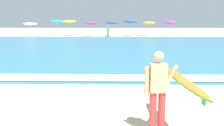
{
  "coord_description": "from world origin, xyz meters",
  "views": [
    {
      "loc": [
        1.88,
        -4.42,
        2.35
      ],
      "look_at": [
        1.69,
        3.76,
        1.1
      ],
      "focal_mm": 45.28,
      "sensor_mm": 36.0,
      "label": 1
    }
  ],
  "objects_px": {
    "beach_umbrella_2": "(69,21)",
    "beach_umbrella_5": "(131,22)",
    "beach_umbrella_6": "(149,23)",
    "beach_umbrella_0": "(30,24)",
    "beach_umbrella_3": "(91,23)",
    "beach_umbrella_7": "(170,23)",
    "beachgoer_near_row_left": "(108,31)",
    "beach_umbrella_1": "(56,22)",
    "beach_umbrella_4": "(112,23)",
    "surfer_with_board": "(170,84)"
  },
  "relations": [
    {
      "from": "beach_umbrella_2",
      "to": "beach_umbrella_5",
      "type": "distance_m",
      "value": 9.22
    },
    {
      "from": "beach_umbrella_5",
      "to": "beach_umbrella_6",
      "type": "relative_size",
      "value": 1.14
    },
    {
      "from": "beach_umbrella_2",
      "to": "beach_umbrella_6",
      "type": "distance_m",
      "value": 11.86
    },
    {
      "from": "beach_umbrella_5",
      "to": "beach_umbrella_6",
      "type": "distance_m",
      "value": 2.77
    },
    {
      "from": "beach_umbrella_0",
      "to": "beach_umbrella_3",
      "type": "height_order",
      "value": "beach_umbrella_3"
    },
    {
      "from": "beach_umbrella_0",
      "to": "beach_umbrella_3",
      "type": "bearing_deg",
      "value": -14.06
    },
    {
      "from": "beach_umbrella_3",
      "to": "beach_umbrella_7",
      "type": "distance_m",
      "value": 12.05
    },
    {
      "from": "beach_umbrella_2",
      "to": "beach_umbrella_7",
      "type": "distance_m",
      "value": 15.24
    },
    {
      "from": "beach_umbrella_0",
      "to": "beach_umbrella_5",
      "type": "relative_size",
      "value": 0.87
    },
    {
      "from": "beach_umbrella_7",
      "to": "beachgoer_near_row_left",
      "type": "relative_size",
      "value": 1.45
    },
    {
      "from": "beach_umbrella_0",
      "to": "beach_umbrella_7",
      "type": "xyz_separation_m",
      "value": [
        21.61,
        -0.5,
        0.21
      ]
    },
    {
      "from": "beach_umbrella_0",
      "to": "beachgoer_near_row_left",
      "type": "xyz_separation_m",
      "value": [
        12.25,
        -3.45,
        -0.92
      ]
    },
    {
      "from": "beach_umbrella_1",
      "to": "beachgoer_near_row_left",
      "type": "height_order",
      "value": "beach_umbrella_1"
    },
    {
      "from": "beach_umbrella_3",
      "to": "beach_umbrella_2",
      "type": "bearing_deg",
      "value": 169.12
    },
    {
      "from": "beach_umbrella_1",
      "to": "beach_umbrella_6",
      "type": "xyz_separation_m",
      "value": [
        13.95,
        -0.64,
        -0.18
      ]
    },
    {
      "from": "beach_umbrella_4",
      "to": "beachgoer_near_row_left",
      "type": "xyz_separation_m",
      "value": [
        -0.6,
        -0.66,
        -1.13
      ]
    },
    {
      "from": "beach_umbrella_0",
      "to": "beach_umbrella_2",
      "type": "bearing_deg",
      "value": -15.66
    },
    {
      "from": "beach_umbrella_4",
      "to": "beach_umbrella_6",
      "type": "distance_m",
      "value": 5.53
    },
    {
      "from": "beach_umbrella_5",
      "to": "beach_umbrella_2",
      "type": "bearing_deg",
      "value": 175.84
    },
    {
      "from": "beach_umbrella_7",
      "to": "beach_umbrella_2",
      "type": "bearing_deg",
      "value": -175.1
    },
    {
      "from": "beach_umbrella_3",
      "to": "surfer_with_board",
      "type": "bearing_deg",
      "value": -81.92
    },
    {
      "from": "surfer_with_board",
      "to": "beach_umbrella_0",
      "type": "bearing_deg",
      "value": 111.11
    },
    {
      "from": "beach_umbrella_0",
      "to": "beach_umbrella_6",
      "type": "relative_size",
      "value": 1.0
    },
    {
      "from": "beach_umbrella_6",
      "to": "beachgoer_near_row_left",
      "type": "distance_m",
      "value": 6.36
    },
    {
      "from": "surfer_with_board",
      "to": "beach_umbrella_7",
      "type": "relative_size",
      "value": 1.31
    },
    {
      "from": "beach_umbrella_4",
      "to": "beach_umbrella_7",
      "type": "height_order",
      "value": "beach_umbrella_7"
    },
    {
      "from": "beach_umbrella_1",
      "to": "beach_umbrella_4",
      "type": "distance_m",
      "value": 8.69
    },
    {
      "from": "beach_umbrella_4",
      "to": "beach_umbrella_6",
      "type": "xyz_separation_m",
      "value": [
        5.43,
        1.06,
        -0.04
      ]
    },
    {
      "from": "surfer_with_board",
      "to": "beach_umbrella_7",
      "type": "xyz_separation_m",
      "value": [
        6.8,
        37.87,
        0.94
      ]
    },
    {
      "from": "beach_umbrella_0",
      "to": "beach_umbrella_7",
      "type": "distance_m",
      "value": 21.61
    },
    {
      "from": "beach_umbrella_0",
      "to": "beach_umbrella_4",
      "type": "xyz_separation_m",
      "value": [
        12.85,
        -2.79,
        0.21
      ]
    },
    {
      "from": "beach_umbrella_3",
      "to": "beach_umbrella_4",
      "type": "bearing_deg",
      "value": -6.51
    },
    {
      "from": "beach_umbrella_5",
      "to": "beachgoer_near_row_left",
      "type": "relative_size",
      "value": 1.57
    },
    {
      "from": "beach_umbrella_2",
      "to": "beach_umbrella_4",
      "type": "bearing_deg",
      "value": -8.76
    },
    {
      "from": "beach_umbrella_0",
      "to": "beachgoer_near_row_left",
      "type": "distance_m",
      "value": 12.76
    },
    {
      "from": "beach_umbrella_0",
      "to": "beach_umbrella_3",
      "type": "xyz_separation_m",
      "value": [
        9.71,
        -2.43,
        0.11
      ]
    },
    {
      "from": "beach_umbrella_6",
      "to": "beach_umbrella_7",
      "type": "bearing_deg",
      "value": 20.35
    },
    {
      "from": "beachgoer_near_row_left",
      "to": "beach_umbrella_2",
      "type": "bearing_deg",
      "value": 164.21
    },
    {
      "from": "beach_umbrella_1",
      "to": "beach_umbrella_0",
      "type": "bearing_deg",
      "value": 165.9
    },
    {
      "from": "surfer_with_board",
      "to": "beach_umbrella_7",
      "type": "distance_m",
      "value": 38.49
    },
    {
      "from": "beach_umbrella_3",
      "to": "beach_umbrella_5",
      "type": "height_order",
      "value": "beach_umbrella_5"
    },
    {
      "from": "surfer_with_board",
      "to": "beach_umbrella_3",
      "type": "xyz_separation_m",
      "value": [
        -5.1,
        35.94,
        0.83
      ]
    },
    {
      "from": "beach_umbrella_0",
      "to": "beach_umbrella_5",
      "type": "height_order",
      "value": "beach_umbrella_5"
    },
    {
      "from": "beach_umbrella_4",
      "to": "beachgoer_near_row_left",
      "type": "bearing_deg",
      "value": -132.41
    },
    {
      "from": "beach_umbrella_6",
      "to": "beachgoer_near_row_left",
      "type": "xyz_separation_m",
      "value": [
        -6.03,
        -1.72,
        -1.09
      ]
    },
    {
      "from": "beach_umbrella_2",
      "to": "beach_umbrella_5",
      "type": "height_order",
      "value": "beach_umbrella_5"
    },
    {
      "from": "beach_umbrella_3",
      "to": "beach_umbrella_6",
      "type": "xyz_separation_m",
      "value": [
        8.57,
        0.7,
        0.06
      ]
    },
    {
      "from": "beach_umbrella_1",
      "to": "beach_umbrella_5",
      "type": "height_order",
      "value": "beach_umbrella_5"
    },
    {
      "from": "beach_umbrella_5",
      "to": "beach_umbrella_3",
      "type": "bearing_deg",
      "value": 179.64
    },
    {
      "from": "surfer_with_board",
      "to": "beachgoer_near_row_left",
      "type": "xyz_separation_m",
      "value": [
        -2.56,
        34.92,
        -0.19
      ]
    }
  ]
}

